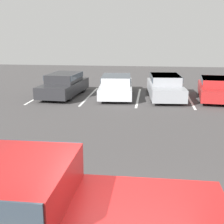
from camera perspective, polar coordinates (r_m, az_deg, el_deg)
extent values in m
cube|color=white|center=(18.81, -12.62, 3.10)|extent=(0.12, 5.34, 0.01)
cube|color=white|center=(18.06, -4.15, 2.95)|extent=(0.12, 5.34, 0.01)
cube|color=white|center=(17.74, 4.83, 2.73)|extent=(0.12, 5.34, 0.01)
cube|color=white|center=(17.85, 13.92, 2.43)|extent=(0.12, 5.34, 0.01)
cube|color=#A51919|center=(4.39, 6.83, -18.13)|extent=(2.17, 1.91, 0.14)
cube|color=#232326|center=(18.17, -8.77, 4.45)|extent=(2.06, 4.54, 0.63)
cube|color=#232326|center=(18.17, -8.74, 6.25)|extent=(1.69, 2.41, 0.50)
cube|color=#2D3842|center=(18.15, -8.76, 6.56)|extent=(1.76, 2.37, 0.30)
cylinder|color=black|center=(16.76, -7.86, 3.09)|extent=(0.26, 0.66, 0.65)
cylinder|color=#ADADB2|center=(16.76, -7.86, 3.09)|extent=(0.25, 0.37, 0.36)
cylinder|color=black|center=(17.31, -12.52, 3.23)|extent=(0.26, 0.66, 0.65)
cylinder|color=#ADADB2|center=(17.31, -12.52, 3.23)|extent=(0.25, 0.37, 0.36)
cylinder|color=black|center=(19.16, -5.35, 4.56)|extent=(0.26, 0.66, 0.65)
cylinder|color=#ADADB2|center=(19.16, -5.35, 4.56)|extent=(0.25, 0.37, 0.36)
cylinder|color=black|center=(19.64, -9.52, 4.66)|extent=(0.26, 0.66, 0.65)
cylinder|color=#ADADB2|center=(19.64, -9.52, 4.66)|extent=(0.25, 0.37, 0.36)
cube|color=#B7BABF|center=(17.95, 0.77, 4.38)|extent=(2.10, 4.88, 0.55)
cube|color=#B7BABF|center=(17.97, 0.79, 5.98)|extent=(1.72, 2.58, 0.44)
cube|color=#2D3842|center=(17.95, 0.79, 6.26)|extent=(1.79, 2.54, 0.26)
cylinder|color=black|center=(16.61, 3.19, 3.07)|extent=(0.27, 0.65, 0.64)
cylinder|color=#ADADB2|center=(16.61, 3.19, 3.07)|extent=(0.26, 0.37, 0.35)
cylinder|color=black|center=(16.67, -2.00, 3.13)|extent=(0.27, 0.65, 0.64)
cylinder|color=#ADADB2|center=(16.67, -2.00, 3.13)|extent=(0.26, 0.37, 0.35)
cylinder|color=black|center=(19.32, 3.17, 4.66)|extent=(0.27, 0.65, 0.64)
cylinder|color=#ADADB2|center=(19.32, 3.17, 4.66)|extent=(0.26, 0.37, 0.35)
cylinder|color=black|center=(19.37, -1.30, 4.71)|extent=(0.27, 0.65, 0.64)
cylinder|color=#ADADB2|center=(19.37, -1.30, 4.71)|extent=(0.26, 0.37, 0.35)
cube|color=gray|center=(17.69, 9.67, 4.13)|extent=(2.06, 4.69, 0.64)
cube|color=gray|center=(17.69, 9.71, 5.95)|extent=(1.70, 2.48, 0.47)
cube|color=#2D3842|center=(17.68, 9.72, 6.25)|extent=(1.76, 2.44, 0.28)
cylinder|color=black|center=(16.54, 12.74, 2.64)|extent=(0.25, 0.62, 0.61)
cylinder|color=#ADADB2|center=(16.54, 12.74, 2.64)|extent=(0.24, 0.35, 0.33)
cylinder|color=black|center=(16.35, 7.53, 2.74)|extent=(0.25, 0.62, 0.61)
cylinder|color=#ADADB2|center=(16.35, 7.53, 2.74)|extent=(0.24, 0.35, 0.33)
cylinder|color=black|center=(19.11, 11.45, 4.25)|extent=(0.25, 0.62, 0.61)
cylinder|color=#ADADB2|center=(19.11, 11.45, 4.25)|extent=(0.24, 0.35, 0.33)
cylinder|color=black|center=(18.95, 6.93, 4.34)|extent=(0.25, 0.62, 0.61)
cylinder|color=#ADADB2|center=(18.95, 6.93, 4.34)|extent=(0.24, 0.35, 0.33)
cube|color=maroon|center=(17.99, 18.55, 3.69)|extent=(2.25, 4.47, 0.57)
cube|color=maroon|center=(17.99, 18.65, 5.28)|extent=(1.82, 2.39, 0.42)
cube|color=#2D3842|center=(17.98, 18.67, 5.54)|extent=(1.89, 2.35, 0.25)
cylinder|color=black|center=(16.73, 16.24, 2.63)|extent=(0.31, 0.68, 0.66)
cylinder|color=#ADADB2|center=(16.73, 16.24, 2.63)|extent=(0.29, 0.38, 0.36)
cylinder|color=black|center=(19.18, 15.90, 4.09)|extent=(0.31, 0.68, 0.66)
cylinder|color=#ADADB2|center=(19.18, 15.90, 4.09)|extent=(0.29, 0.38, 0.36)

